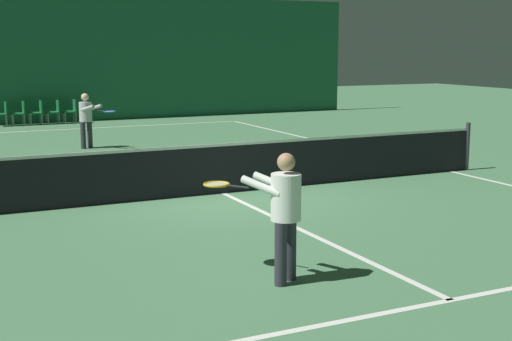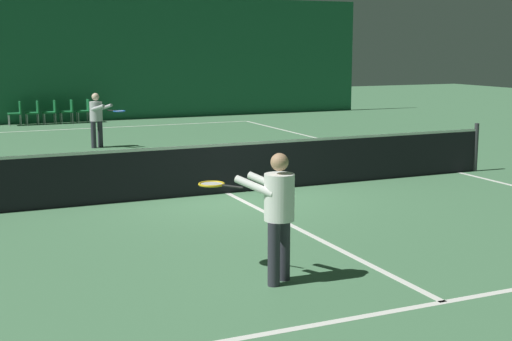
{
  "view_description": "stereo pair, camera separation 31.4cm",
  "coord_description": "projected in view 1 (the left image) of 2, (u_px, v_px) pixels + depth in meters",
  "views": [
    {
      "loc": [
        -5.16,
        -12.2,
        2.76
      ],
      "look_at": [
        -0.54,
        -2.58,
        0.89
      ],
      "focal_mm": 50.0,
      "sensor_mm": 36.0,
      "label": 1
    },
    {
      "loc": [
        -4.88,
        -12.33,
        2.76
      ],
      "look_at": [
        -0.54,
        -2.58,
        0.89
      ],
      "focal_mm": 50.0,
      "sensor_mm": 36.0,
      "label": 2
    }
  ],
  "objects": [
    {
      "name": "court_line_service_far",
      "position": [
        130.0,
        149.0,
        19.19
      ],
      "size": [
        8.25,
        0.1,
        0.0
      ],
      "color": "white",
      "rests_on": "ground"
    },
    {
      "name": "court_line_service_near",
      "position": [
        451.0,
        300.0,
        7.82
      ],
      "size": [
        8.25,
        0.1,
        0.0
      ],
      "color": "white",
      "rests_on": "ground"
    },
    {
      "name": "backdrop_curtain",
      "position": [
        68.0,
        59.0,
        25.88
      ],
      "size": [
        23.0,
        0.12,
        4.6
      ],
      "color": "#1E5B3D",
      "rests_on": "ground"
    },
    {
      "name": "courtside_chair_3",
      "position": [
        55.0,
        110.0,
        25.42
      ],
      "size": [
        0.44,
        0.44,
        0.84
      ],
      "rotation": [
        0.0,
        0.0,
        -1.57
      ],
      "color": "#99999E",
      "rests_on": "ground"
    },
    {
      "name": "courtside_chair_2",
      "position": [
        37.0,
        111.0,
        25.17
      ],
      "size": [
        0.44,
        0.44,
        0.84
      ],
      "rotation": [
        0.0,
        0.0,
        -1.57
      ],
      "color": "#99999E",
      "rests_on": "ground"
    },
    {
      "name": "courtside_chair_1",
      "position": [
        20.0,
        112.0,
        24.92
      ],
      "size": [
        0.44,
        0.44,
        0.84
      ],
      "rotation": [
        0.0,
        0.0,
        -1.57
      ],
      "color": "#99999E",
      "rests_on": "ground"
    },
    {
      "name": "player_far",
      "position": [
        87.0,
        116.0,
        19.27
      ],
      "size": [
        0.91,
        1.28,
        1.49
      ],
      "rotation": [
        0.0,
        0.0,
        -1.07
      ],
      "color": "#2D2D38",
      "rests_on": "ground"
    },
    {
      "name": "courtside_chair_4",
      "position": [
        71.0,
        110.0,
        25.68
      ],
      "size": [
        0.44,
        0.44,
        0.84
      ],
      "rotation": [
        0.0,
        0.0,
        -1.57
      ],
      "color": "#99999E",
      "rests_on": "ground"
    },
    {
      "name": "court_line_centre",
      "position": [
        223.0,
        193.0,
        13.5
      ],
      "size": [
        0.1,
        12.8,
        0.0
      ],
      "color": "white",
      "rests_on": "ground"
    },
    {
      "name": "ground_plane",
      "position": [
        223.0,
        193.0,
        13.5
      ],
      "size": [
        60.0,
        60.0,
        0.0
      ],
      "primitive_type": "plane",
      "color": "#4C7F56"
    },
    {
      "name": "tennis_net",
      "position": [
        223.0,
        167.0,
        13.42
      ],
      "size": [
        12.0,
        0.1,
        1.07
      ],
      "color": "black",
      "rests_on": "ground"
    },
    {
      "name": "court_line_sideline_right",
      "position": [
        450.0,
        171.0,
        15.85
      ],
      "size": [
        0.1,
        23.8,
        0.0
      ],
      "color": "white",
      "rests_on": "ground"
    },
    {
      "name": "court_line_baseline_far",
      "position": [
        85.0,
        128.0,
        24.07
      ],
      "size": [
        11.0,
        0.1,
        0.0
      ],
      "color": "white",
      "rests_on": "ground"
    },
    {
      "name": "courtside_chair_0",
      "position": [
        2.0,
        112.0,
        24.67
      ],
      "size": [
        0.44,
        0.44,
        0.84
      ],
      "rotation": [
        0.0,
        0.0,
        -1.57
      ],
      "color": "#99999E",
      "rests_on": "ground"
    },
    {
      "name": "player_near",
      "position": [
        282.0,
        207.0,
        8.28
      ],
      "size": [
        1.02,
        1.26,
        1.55
      ],
      "rotation": [
        0.0,
        0.0,
        2.17
      ],
      "color": "#2D2D38",
      "rests_on": "ground"
    }
  ]
}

